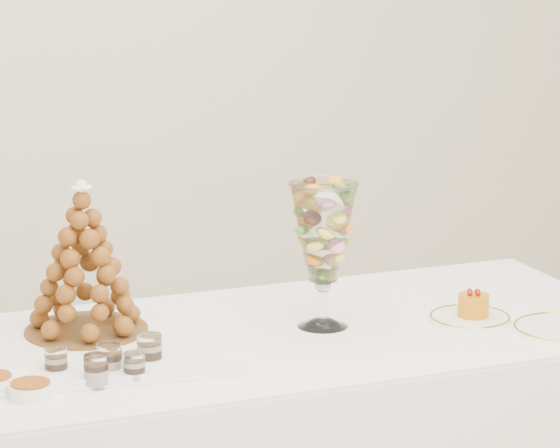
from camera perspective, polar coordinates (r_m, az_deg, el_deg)
name	(u,v)px	position (r m, az deg, el deg)	size (l,w,h in m)	color
lace_tray	(89,347)	(3.06, -8.23, -5.27)	(0.64, 0.48, 0.02)	white
macaron_vase	(323,234)	(3.16, 1.88, -0.44)	(0.16, 0.16, 0.35)	white
cake_plate	(470,318)	(3.30, 8.17, -4.03)	(0.20, 0.20, 0.01)	white
verrine_a	(56,363)	(2.90, -9.61, -5.91)	(0.05, 0.05, 0.07)	white
verrine_b	(110,361)	(2.89, -7.34, -5.85)	(0.05, 0.05, 0.07)	white
verrine_c	(150,351)	(2.94, -5.63, -5.46)	(0.06, 0.06, 0.07)	white
verrine_d	(96,371)	(2.84, -7.92, -6.27)	(0.05, 0.05, 0.07)	white
verrine_e	(134,367)	(2.86, -6.28, -6.14)	(0.05, 0.05, 0.06)	white
ramekin_front	(31,390)	(2.81, -10.68, -7.04)	(0.09, 0.09, 0.03)	white
croquembouche	(84,259)	(3.10, -8.44, -1.49)	(0.29, 0.29, 0.36)	brown
mousse_cake	(473,305)	(3.29, 8.32, -3.47)	(0.08, 0.08, 0.07)	#CA6C09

